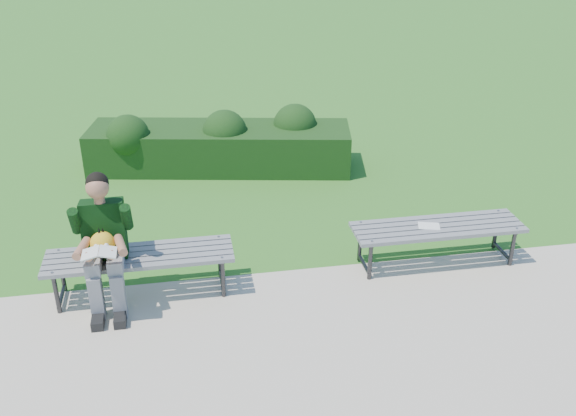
{
  "coord_description": "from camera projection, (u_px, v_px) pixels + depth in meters",
  "views": [
    {
      "loc": [
        -0.85,
        -5.67,
        3.63
      ],
      "look_at": [
        0.14,
        -0.11,
        0.81
      ],
      "focal_mm": 40.0,
      "sensor_mm": 36.0,
      "label": 1
    }
  ],
  "objects": [
    {
      "name": "hedge",
      "position": [
        220.0,
        144.0,
        9.15
      ],
      "size": [
        3.8,
        1.59,
        0.88
      ],
      "color": "#143B0F",
      "rests_on": "ground"
    },
    {
      "name": "bench_left",
      "position": [
        140.0,
        259.0,
        6.21
      ],
      "size": [
        1.8,
        0.5,
        0.46
      ],
      "color": "gray",
      "rests_on": "walkway"
    },
    {
      "name": "ground",
      "position": [
        273.0,
        274.0,
        6.74
      ],
      "size": [
        80.0,
        80.0,
        0.0
      ],
      "color": "#306A1C",
      "rests_on": "ground"
    },
    {
      "name": "seated_boy",
      "position": [
        103.0,
        239.0,
        5.94
      ],
      "size": [
        0.56,
        0.76,
        1.31
      ],
      "color": "gray",
      "rests_on": "walkway"
    },
    {
      "name": "walkway",
      "position": [
        306.0,
        387.0,
        5.2
      ],
      "size": [
        30.0,
        3.5,
        0.02
      ],
      "color": "#A9A58F",
      "rests_on": "ground"
    },
    {
      "name": "paper_sheet",
      "position": [
        429.0,
        226.0,
        6.69
      ],
      "size": [
        0.26,
        0.22,
        0.01
      ],
      "color": "white",
      "rests_on": "bench_right"
    },
    {
      "name": "bench_right",
      "position": [
        437.0,
        230.0,
        6.73
      ],
      "size": [
        1.8,
        0.5,
        0.46
      ],
      "color": "gray",
      "rests_on": "walkway"
    }
  ]
}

